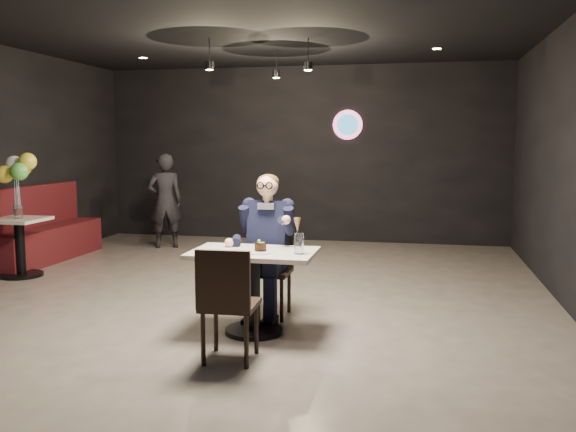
% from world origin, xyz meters
% --- Properties ---
extents(floor, '(9.00, 9.00, 0.00)m').
position_xyz_m(floor, '(0.00, 0.00, 0.00)').
color(floor, gray).
rests_on(floor, ground).
extents(wall_sign, '(0.50, 0.06, 0.50)m').
position_xyz_m(wall_sign, '(0.80, 4.47, 2.00)').
color(wall_sign, pink).
rests_on(wall_sign, floor).
extents(pendant_lights, '(1.40, 1.20, 0.36)m').
position_xyz_m(pendant_lights, '(0.00, 2.00, 2.88)').
color(pendant_lights, black).
rests_on(pendant_lights, floor).
extents(main_table, '(1.10, 0.70, 0.75)m').
position_xyz_m(main_table, '(0.58, -0.78, 0.38)').
color(main_table, white).
rests_on(main_table, floor).
extents(chair_far, '(0.42, 0.46, 0.92)m').
position_xyz_m(chair_far, '(0.58, -0.23, 0.46)').
color(chair_far, black).
rests_on(chair_far, floor).
extents(chair_near, '(0.44, 0.48, 0.92)m').
position_xyz_m(chair_near, '(0.58, -1.47, 0.46)').
color(chair_near, black).
rests_on(chair_near, floor).
extents(seated_man, '(0.60, 0.80, 1.44)m').
position_xyz_m(seated_man, '(0.58, -0.23, 0.72)').
color(seated_man, black).
rests_on(seated_man, floor).
extents(dessert_plate, '(0.23, 0.23, 0.01)m').
position_xyz_m(dessert_plate, '(0.66, -0.87, 0.76)').
color(dessert_plate, white).
rests_on(dessert_plate, main_table).
extents(cake_slice, '(0.12, 0.11, 0.07)m').
position_xyz_m(cake_slice, '(0.66, -0.83, 0.80)').
color(cake_slice, black).
rests_on(cake_slice, dessert_plate).
extents(mint_leaf, '(0.06, 0.04, 0.01)m').
position_xyz_m(mint_leaf, '(0.67, -0.87, 0.84)').
color(mint_leaf, green).
rests_on(mint_leaf, cake_slice).
extents(sundae_glass, '(0.08, 0.08, 0.18)m').
position_xyz_m(sundae_glass, '(1.01, -0.84, 0.84)').
color(sundae_glass, silver).
rests_on(sundae_glass, main_table).
extents(wafer_cone, '(0.08, 0.08, 0.13)m').
position_xyz_m(wafer_cone, '(0.99, -0.82, 1.00)').
color(wafer_cone, tan).
rests_on(wafer_cone, sundae_glass).
extents(booth_bench, '(0.54, 2.17, 1.09)m').
position_xyz_m(booth_bench, '(-3.25, 1.85, 0.54)').
color(booth_bench, '#4C1013').
rests_on(booth_bench, floor).
extents(side_table, '(0.62, 0.62, 0.77)m').
position_xyz_m(side_table, '(-2.95, 0.85, 0.38)').
color(side_table, white).
rests_on(side_table, floor).
extents(balloon_vase, '(0.11, 0.11, 0.16)m').
position_xyz_m(balloon_vase, '(-2.95, 0.85, 0.83)').
color(balloon_vase, silver).
rests_on(balloon_vase, side_table).
extents(balloon_bunch, '(0.41, 0.41, 0.67)m').
position_xyz_m(balloon_bunch, '(-2.95, 0.85, 1.23)').
color(balloon_bunch, yellow).
rests_on(balloon_bunch, balloon_vase).
extents(passerby, '(0.66, 0.58, 1.53)m').
position_xyz_m(passerby, '(-2.01, 3.25, 0.76)').
color(passerby, black).
rests_on(passerby, floor).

